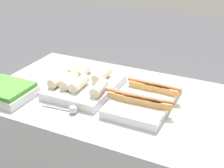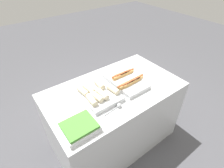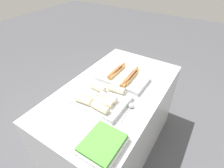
{
  "view_description": "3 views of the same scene",
  "coord_description": "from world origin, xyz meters",
  "views": [
    {
      "loc": [
        0.66,
        -1.42,
        1.76
      ],
      "look_at": [
        -0.03,
        0.0,
        0.98
      ],
      "focal_mm": 50.0,
      "sensor_mm": 36.0,
      "label": 1
    },
    {
      "loc": [
        -0.91,
        -1.18,
        2.11
      ],
      "look_at": [
        -0.03,
        0.0,
        0.98
      ],
      "focal_mm": 28.0,
      "sensor_mm": 36.0,
      "label": 2
    },
    {
      "loc": [
        -1.1,
        -0.68,
        1.94
      ],
      "look_at": [
        -0.03,
        0.0,
        0.98
      ],
      "focal_mm": 28.0,
      "sensor_mm": 36.0,
      "label": 3
    }
  ],
  "objects": [
    {
      "name": "tray_wraps",
      "position": [
        -0.21,
        -0.0,
        0.94
      ],
      "size": [
        0.35,
        0.45,
        0.11
      ],
      "color": "silver",
      "rests_on": "counter"
    },
    {
      "name": "tray_hotdogs",
      "position": [
        0.17,
        -0.0,
        0.94
      ],
      "size": [
        0.37,
        0.49,
        0.1
      ],
      "color": "silver",
      "rests_on": "counter"
    },
    {
      "name": "counter",
      "position": [
        0.0,
        0.0,
        0.45
      ],
      "size": [
        1.52,
        0.88,
        0.9
      ],
      "color": "silver",
      "rests_on": "ground_plane"
    },
    {
      "name": "ground_plane",
      "position": [
        0.0,
        0.0,
        0.0
      ],
      "size": [
        12.0,
        12.0,
        0.0
      ],
      "primitive_type": "plane",
      "color": "#4C4C51"
    },
    {
      "name": "serving_spoon_far",
      "position": [
        -0.15,
        0.26,
        0.92
      ],
      "size": [
        0.21,
        0.05,
        0.05
      ],
      "color": "#B2B5BA",
      "rests_on": "counter"
    },
    {
      "name": "tray_side_front",
      "position": [
        -0.57,
        -0.27,
        0.93
      ],
      "size": [
        0.29,
        0.25,
        0.07
      ],
      "color": "silver",
      "rests_on": "counter"
    },
    {
      "name": "serving_spoon_near",
      "position": [
        -0.14,
        -0.26,
        0.92
      ],
      "size": [
        0.22,
        0.05,
        0.05
      ],
      "color": "#B2B5BA",
      "rests_on": "counter"
    }
  ]
}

